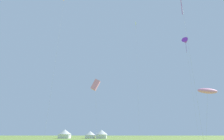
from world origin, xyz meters
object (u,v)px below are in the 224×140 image
object	(u,v)px
festival_tent_right	(65,133)
kite_orange_diamond	(64,2)
kite_white_diamond	(136,32)
kite_pink_parafoil	(208,91)
kite_pink_box	(95,85)
festival_tent_left	(101,134)
festival_tent_center	(90,134)
kite_purple_delta	(186,41)

from	to	relation	value
festival_tent_right	kite_orange_diamond	bearing A→B (deg)	-80.22
kite_white_diamond	kite_pink_parafoil	size ratio (longest dim) A/B	4.34
kite_pink_box	festival_tent_left	xyz separation A→B (m)	(-0.91, 27.76, -10.47)
kite_pink_parafoil	festival_tent_center	world-z (taller)	kite_pink_parafoil
kite_pink_box	festival_tent_right	distance (m)	32.53
festival_tent_center	festival_tent_left	world-z (taller)	festival_tent_left
kite_pink_box	festival_tent_right	world-z (taller)	kite_pink_box
kite_orange_diamond	festival_tent_left	world-z (taller)	kite_orange_diamond
kite_pink_parafoil	festival_tent_left	xyz separation A→B (m)	(-19.83, 41.34, -6.25)
kite_white_diamond	kite_orange_diamond	world-z (taller)	kite_white_diamond
kite_pink_parafoil	festival_tent_left	size ratio (longest dim) A/B	1.96
kite_purple_delta	festival_tent_center	bearing A→B (deg)	160.18
kite_orange_diamond	kite_pink_box	size ratio (longest dim) A/B	2.71
kite_pink_parafoil	festival_tent_right	xyz separation A→B (m)	(-32.32, 41.34, -6.16)
kite_white_diamond	festival_tent_center	bearing A→B (deg)	140.07
kite_orange_diamond	kite_purple_delta	size ratio (longest dim) A/B	1.16
kite_white_diamond	kite_orange_diamond	xyz separation A→B (m)	(-19.38, -14.83, 1.11)
kite_pink_parafoil	festival_tent_center	bearing A→B (deg)	119.79
kite_pink_parafoil	festival_tent_right	size ratio (longest dim) A/B	1.85
kite_white_diamond	festival_tent_left	distance (m)	35.71
kite_purple_delta	kite_pink_parafoil	bearing A→B (deg)	-104.31
kite_white_diamond	festival_tent_center	world-z (taller)	kite_white_diamond
festival_tent_center	kite_white_diamond	bearing A→B (deg)	-39.93
kite_orange_diamond	kite_pink_parafoil	size ratio (longest dim) A/B	4.30
kite_pink_parafoil	festival_tent_left	world-z (taller)	kite_pink_parafoil
kite_purple_delta	festival_tent_right	distance (m)	50.19
kite_white_diamond	kite_pink_parafoil	bearing A→B (deg)	-73.97
kite_pink_box	kite_purple_delta	bearing A→B (deg)	31.77
kite_pink_box	festival_tent_center	world-z (taller)	kite_pink_box
kite_orange_diamond	festival_tent_center	size ratio (longest dim) A/B	9.79
festival_tent_center	kite_pink_box	bearing A→B (deg)	-80.30
kite_purple_delta	kite_white_diamond	bearing A→B (deg)	-173.87
kite_pink_box	kite_white_diamond	bearing A→B (deg)	53.89
kite_orange_diamond	festival_tent_center	distance (m)	42.93
festival_tent_left	festival_tent_center	bearing A→B (deg)	180.00
kite_white_diamond	kite_pink_box	bearing A→B (deg)	-126.11
kite_white_diamond	festival_tent_right	distance (m)	41.45
kite_purple_delta	festival_tent_center	xyz separation A→B (m)	(-31.33, 11.29, -28.45)
kite_pink_parafoil	festival_tent_left	bearing A→B (deg)	115.63
festival_tent_left	festival_tent_right	bearing A→B (deg)	180.00
festival_tent_right	festival_tent_center	distance (m)	8.66
kite_orange_diamond	kite_pink_box	bearing A→B (deg)	0.41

